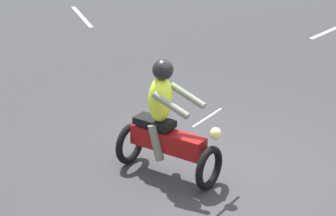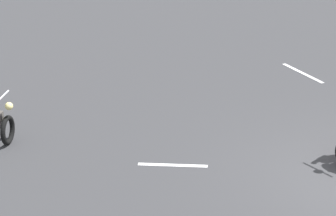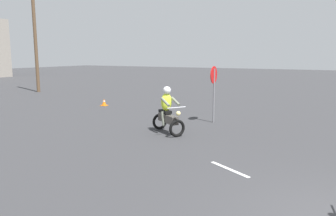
% 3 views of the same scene
% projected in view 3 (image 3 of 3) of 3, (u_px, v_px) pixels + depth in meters
% --- Properties ---
extents(motorcycle_rider_background, '(1.28, 1.50, 1.66)m').
position_uv_depth(motorcycle_rider_background, '(168.00, 113.00, 11.58)').
color(motorcycle_rider_background, black).
rests_on(motorcycle_rider_background, ground).
extents(stop_sign, '(0.70, 0.08, 2.30)m').
position_uv_depth(stop_sign, '(214.00, 83.00, 13.23)').
color(stop_sign, slate).
rests_on(stop_sign, ground).
extents(traffic_cone_near_right, '(0.32, 0.32, 0.37)m').
position_uv_depth(traffic_cone_near_right, '(104.00, 102.00, 17.85)').
color(traffic_cone_near_right, orange).
rests_on(traffic_cone_near_right, ground).
extents(lane_stripe_ne, '(0.73, 1.18, 0.01)m').
position_uv_depth(lane_stripe_ne, '(229.00, 169.00, 7.96)').
color(lane_stripe_ne, silver).
rests_on(lane_stripe_ne, ground).
extents(utility_pole_near, '(0.24, 0.24, 8.72)m').
position_uv_depth(utility_pole_near, '(35.00, 32.00, 23.78)').
color(utility_pole_near, brown).
rests_on(utility_pole_near, ground).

